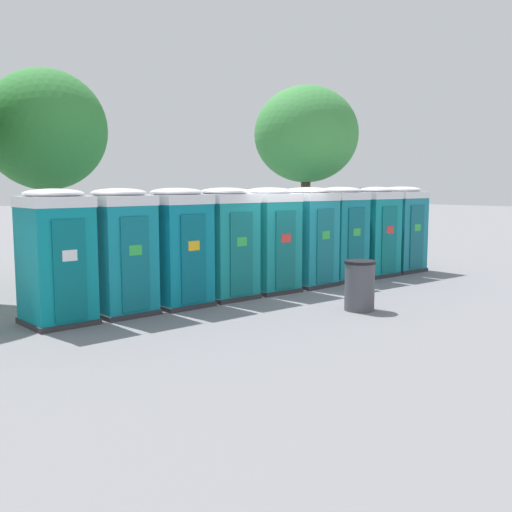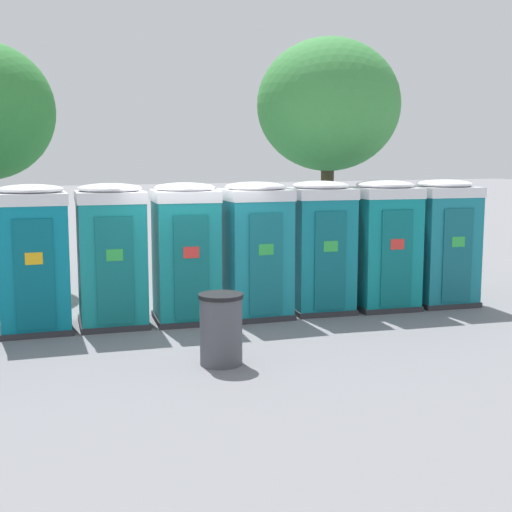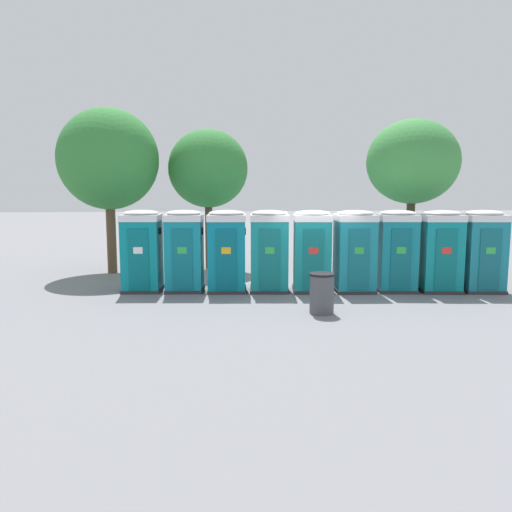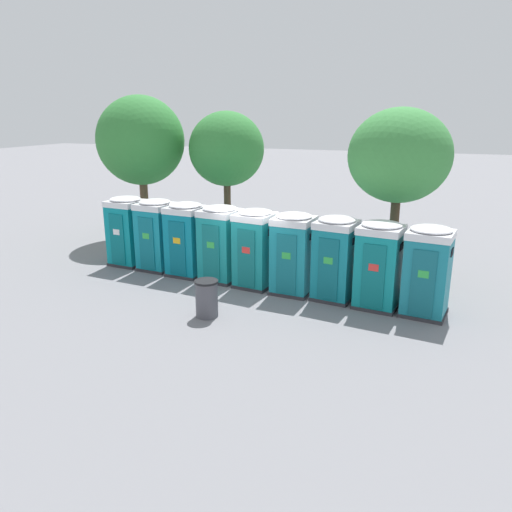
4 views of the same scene
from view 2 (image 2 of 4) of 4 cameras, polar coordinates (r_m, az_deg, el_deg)
The scene contains 10 objects.
ground_plane at distance 13.42m, azimuth -5.71°, elevation -5.00°, with size 120.00×120.00×0.00m, color slate.
portapotty_2 at distance 12.80m, azimuth -17.38°, elevation -0.13°, with size 1.29×1.29×2.54m.
portapotty_3 at distance 12.87m, azimuth -11.48°, elevation 0.12°, with size 1.32×1.32×2.54m.
portapotty_4 at distance 13.02m, azimuth -5.65°, elevation 0.33°, with size 1.31×1.34×2.54m.
portapotty_5 at distance 13.32m, azimuth -0.04°, elevation 0.55°, with size 1.28×1.28×2.54m.
portapotty_6 at distance 13.83m, azimuth 5.14°, elevation 0.80°, with size 1.33×1.35×2.54m.
portapotty_7 at distance 14.31m, azimuth 10.17°, elevation 0.95°, with size 1.36×1.34×2.54m.
portapotty_8 at distance 14.96m, azimuth 14.71°, elevation 1.12°, with size 1.35×1.35×2.54m.
street_tree_2 at distance 16.50m, azimuth 5.81°, elevation 11.86°, with size 3.23×3.23×5.64m.
trash_can at distance 10.41m, azimuth -2.82°, elevation -5.85°, with size 0.66×0.66×1.05m.
Camera 2 is at (-3.82, -12.50, 3.04)m, focal length 50.00 mm.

